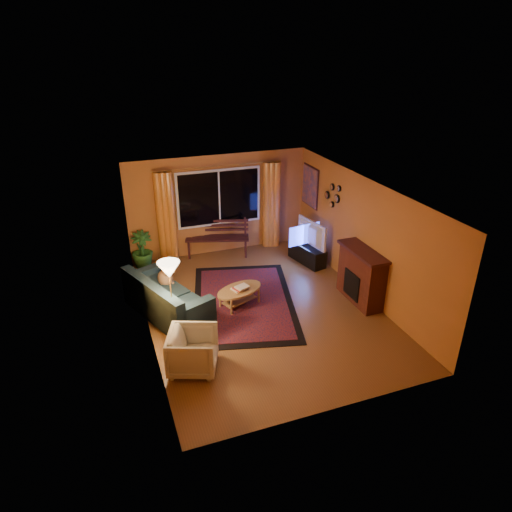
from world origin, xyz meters
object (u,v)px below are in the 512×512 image
object	(u,v)px
bench	(218,247)
coffee_table	(240,297)
sofa	(167,296)
armchair	(193,349)
floor_lamp	(172,300)
tv_console	(307,254)

from	to	relation	value
bench	coffee_table	size ratio (longest dim) A/B	1.51
bench	sofa	xyz separation A→B (m)	(-1.67, -2.33, 0.17)
armchair	floor_lamp	world-z (taller)	floor_lamp
sofa	coffee_table	size ratio (longest dim) A/B	1.95
sofa	floor_lamp	size ratio (longest dim) A/B	1.35
sofa	armchair	distance (m)	1.80
bench	armchair	bearing A→B (deg)	-93.17
armchair	coffee_table	world-z (taller)	armchair
coffee_table	bench	bearing A→B (deg)	84.69
armchair	coffee_table	xyz separation A→B (m)	(1.34, 1.65, -0.21)
armchair	coffee_table	bearing A→B (deg)	-17.93
floor_lamp	tv_console	size ratio (longest dim) A/B	1.41
bench	sofa	distance (m)	2.87
floor_lamp	coffee_table	xyz separation A→B (m)	(1.46, 0.58, -0.56)
tv_console	coffee_table	bearing A→B (deg)	-161.25
armchair	coffee_table	size ratio (longest dim) A/B	0.76
coffee_table	tv_console	distance (m)	2.56
sofa	tv_console	world-z (taller)	sofa
floor_lamp	coffee_table	distance (m)	1.67
floor_lamp	coffee_table	size ratio (longest dim) A/B	1.45
bench	sofa	bearing A→B (deg)	-107.98
bench	sofa	world-z (taller)	sofa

